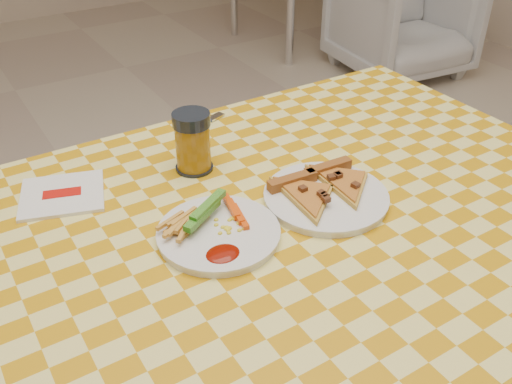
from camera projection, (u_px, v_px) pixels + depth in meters
table at (274, 254)px, 1.01m from camera, size 1.28×0.88×0.76m
plate_left at (219, 235)px, 0.93m from camera, size 0.26×0.26×0.01m
plate_right at (326, 198)px, 1.01m from camera, size 0.23×0.23×0.01m
fries_veggies at (209, 224)px, 0.92m from camera, size 0.17×0.15×0.04m
pizza_slices at (323, 187)px, 1.02m from camera, size 0.21×0.19×0.02m
drink_glass at (193, 142)px, 1.08m from camera, size 0.07×0.07×0.12m
napkin at (62, 195)px, 1.03m from camera, size 0.18×0.17×0.01m
fork at (202, 124)px, 1.26m from camera, size 0.13×0.06×0.01m
bg_chair at (403, 15)px, 3.30m from camera, size 0.74×0.70×0.69m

